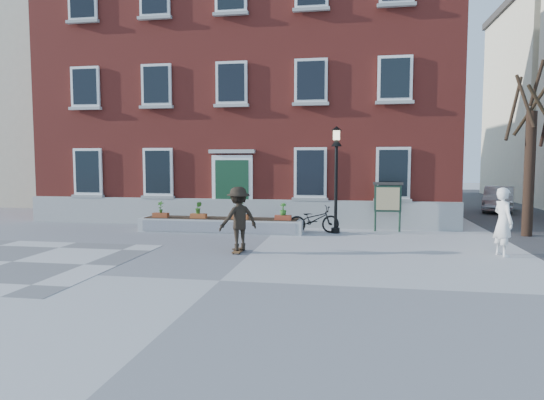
% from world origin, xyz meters
% --- Properties ---
extents(ground, '(100.00, 100.00, 0.00)m').
position_xyz_m(ground, '(0.00, 0.00, 0.00)').
color(ground, '#9B9B9E').
rests_on(ground, ground).
extents(checker_patch, '(6.00, 6.00, 0.01)m').
position_xyz_m(checker_patch, '(-6.00, 1.00, 0.01)').
color(checker_patch, '#5E5E61').
rests_on(checker_patch, ground).
extents(distant_building, '(10.00, 12.00, 13.00)m').
position_xyz_m(distant_building, '(-18.00, 20.00, 6.50)').
color(distant_building, beige).
rests_on(distant_building, ground).
extents(bicycle, '(2.04, 1.23, 1.01)m').
position_xyz_m(bicycle, '(1.47, 7.44, 0.51)').
color(bicycle, black).
rests_on(bicycle, ground).
extents(parked_car, '(2.53, 4.25, 1.32)m').
position_xyz_m(parked_car, '(10.38, 16.56, 0.66)').
color(parked_car, '#B4B6B9').
rests_on(parked_car, ground).
extents(bystander, '(0.67, 0.82, 1.94)m').
position_xyz_m(bystander, '(7.09, 4.10, 0.97)').
color(bystander, white).
rests_on(bystander, ground).
extents(brick_building, '(18.40, 10.85, 12.60)m').
position_xyz_m(brick_building, '(-2.00, 13.98, 6.30)').
color(brick_building, maroon).
rests_on(brick_building, ground).
extents(planter_assembly, '(6.20, 1.12, 1.15)m').
position_xyz_m(planter_assembly, '(-1.99, 7.18, 0.31)').
color(planter_assembly, beige).
rests_on(planter_assembly, ground).
extents(bare_tree, '(1.83, 1.83, 6.16)m').
position_xyz_m(bare_tree, '(9.01, 8.01, 2.79)').
color(bare_tree, black).
rests_on(bare_tree, ground).
extents(lamp_post, '(0.40, 0.40, 3.93)m').
position_xyz_m(lamp_post, '(2.27, 7.57, 2.54)').
color(lamp_post, black).
rests_on(lamp_post, ground).
extents(notice_board, '(1.10, 0.16, 1.87)m').
position_xyz_m(notice_board, '(4.18, 8.31, 1.26)').
color(notice_board, '#172E20').
rests_on(notice_board, ground).
extents(skateboarder, '(1.36, 1.30, 1.93)m').
position_xyz_m(skateboarder, '(-0.37, 3.31, 1.00)').
color(skateboarder, brown).
rests_on(skateboarder, ground).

